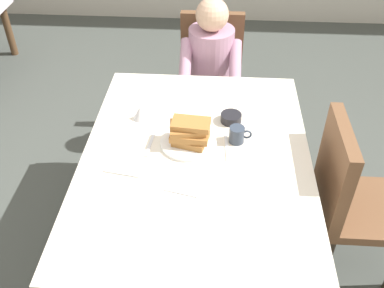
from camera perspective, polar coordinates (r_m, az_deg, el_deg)
ground_plane at (r=2.64m, az=0.44°, el=-13.77°), size 14.00×14.00×0.00m
dining_table_main at (r=2.15m, az=0.53°, el=-3.32°), size 1.12×1.52×0.74m
chair_diner at (r=3.17m, az=2.48°, el=9.45°), size 0.44×0.45×0.93m
diner_person at (r=2.97m, az=2.45°, el=10.27°), size 0.40×0.43×1.12m
chair_right_side at (r=2.34m, az=19.85°, el=-6.16°), size 0.45×0.44×0.93m
plate_breakfast at (r=2.15m, az=-0.47°, el=0.16°), size 0.28×0.28×0.02m
breakfast_stack at (r=2.11m, az=-0.29°, el=1.58°), size 0.20×0.17×0.12m
cup_coffee at (r=2.16m, az=5.95°, el=1.23°), size 0.11×0.08×0.08m
bowl_butter at (r=2.31m, az=5.14°, el=3.45°), size 0.11×0.11×0.04m
syrup_pitcher at (r=2.32m, az=-6.80°, el=4.08°), size 0.08×0.08×0.07m
fork_left_of_plate at (r=2.16m, az=-5.53°, el=-0.08°), size 0.03×0.18×0.00m
knife_right_of_plate at (r=2.14m, az=4.58°, el=-0.51°), size 0.03×0.20×0.00m
spoon_near_edge at (r=1.91m, az=-1.51°, el=-6.40°), size 0.15×0.05×0.00m
napkin_folded at (r=2.05m, az=-8.73°, el=-2.84°), size 0.19×0.15×0.01m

